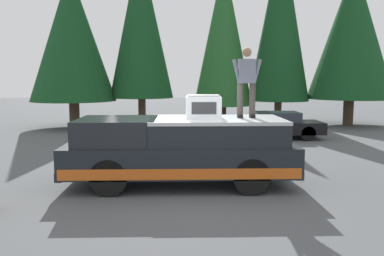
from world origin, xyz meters
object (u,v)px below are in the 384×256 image
at_px(pickup_truck, 181,150).
at_px(person_on_truck_bed, 247,81).
at_px(compressor_unit, 203,107).
at_px(parked_car_black, 274,125).

distance_m(pickup_truck, person_on_truck_bed, 2.32).
relative_size(compressor_unit, person_on_truck_bed, 0.50).
bearing_deg(parked_car_black, person_on_truck_bed, 161.54).
height_order(compressor_unit, parked_car_black, compressor_unit).
bearing_deg(person_on_truck_bed, parked_car_black, -18.46).
bearing_deg(compressor_unit, pickup_truck, 100.19).
height_order(pickup_truck, parked_car_black, pickup_truck).
distance_m(pickup_truck, compressor_unit, 1.19).
bearing_deg(pickup_truck, parked_car_black, -28.44).
bearing_deg(person_on_truck_bed, pickup_truck, 93.99).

